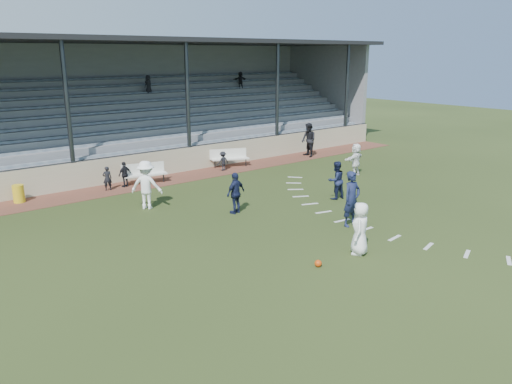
% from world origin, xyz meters
% --- Properties ---
extents(ground, '(90.00, 90.00, 0.00)m').
position_xyz_m(ground, '(0.00, 0.00, 0.00)').
color(ground, '#293716').
rests_on(ground, ground).
extents(cinder_track, '(34.00, 2.00, 0.02)m').
position_xyz_m(cinder_track, '(0.00, 10.50, 0.01)').
color(cinder_track, brown).
rests_on(cinder_track, ground).
extents(retaining_wall, '(34.00, 0.18, 1.20)m').
position_xyz_m(retaining_wall, '(0.00, 11.55, 0.60)').
color(retaining_wall, '#BBAF90').
rests_on(retaining_wall, ground).
extents(bench_left, '(2.04, 0.89, 0.95)m').
position_xyz_m(bench_left, '(-0.19, 10.50, 0.58)').
color(bench_left, silver).
rests_on(bench_left, cinder_track).
extents(bench_right, '(2.00, 1.20, 0.95)m').
position_xyz_m(bench_right, '(5.00, 10.94, 0.58)').
color(bench_right, silver).
rests_on(bench_right, cinder_track).
extents(trash_bin, '(0.45, 0.45, 0.72)m').
position_xyz_m(trash_bin, '(-5.54, 10.94, 0.38)').
color(trash_bin, gold).
rests_on(trash_bin, cinder_track).
extents(football, '(0.21, 0.21, 0.21)m').
position_xyz_m(football, '(-0.69, -1.15, 0.10)').
color(football, '#C53E0B').
rests_on(football, ground).
extents(player_white_lead, '(0.94, 0.87, 1.61)m').
position_xyz_m(player_white_lead, '(0.97, -1.25, 0.81)').
color(player_white_lead, white).
rests_on(player_white_lead, ground).
extents(player_navy_lead, '(0.73, 0.49, 1.96)m').
position_xyz_m(player_navy_lead, '(2.75, 0.60, 0.98)').
color(player_navy_lead, '#161D3E').
rests_on(player_navy_lead, ground).
extents(player_navy_mid, '(0.84, 0.69, 1.60)m').
position_xyz_m(player_navy_mid, '(4.85, 3.23, 0.80)').
color(player_navy_mid, '#161D3E').
rests_on(player_navy_mid, ground).
extents(player_white_wing, '(1.36, 1.37, 1.90)m').
position_xyz_m(player_white_wing, '(-1.87, 6.93, 0.95)').
color(player_white_wing, white).
rests_on(player_white_wing, ground).
extents(player_navy_wing, '(0.99, 0.58, 1.59)m').
position_xyz_m(player_navy_wing, '(0.47, 4.29, 0.79)').
color(player_navy_wing, '#161D3E').
rests_on(player_navy_wing, ground).
extents(player_white_back, '(1.56, 0.77, 1.61)m').
position_xyz_m(player_white_back, '(8.71, 5.43, 0.81)').
color(player_white_back, white).
rests_on(player_white_back, ground).
extents(official, '(0.92, 1.08, 1.95)m').
position_xyz_m(official, '(10.19, 10.19, 1.00)').
color(official, black).
rests_on(official, cinder_track).
extents(sub_left_near, '(0.44, 0.34, 1.08)m').
position_xyz_m(sub_left_near, '(-2.00, 10.42, 0.56)').
color(sub_left_near, black).
rests_on(sub_left_near, cinder_track).
extents(sub_left_far, '(0.73, 0.45, 1.16)m').
position_xyz_m(sub_left_far, '(-1.13, 10.50, 0.60)').
color(sub_left_far, black).
rests_on(sub_left_far, cinder_track).
extents(sub_right, '(0.65, 0.38, 1.00)m').
position_xyz_m(sub_right, '(4.20, 10.37, 0.52)').
color(sub_right, black).
rests_on(sub_right, cinder_track).
extents(grandstand, '(34.60, 9.00, 6.61)m').
position_xyz_m(grandstand, '(0.00, 16.26, 2.20)').
color(grandstand, gray).
rests_on(grandstand, ground).
extents(penalty_arc, '(3.89, 14.63, 0.01)m').
position_xyz_m(penalty_arc, '(4.12, 0.00, 0.01)').
color(penalty_arc, silver).
rests_on(penalty_arc, ground).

